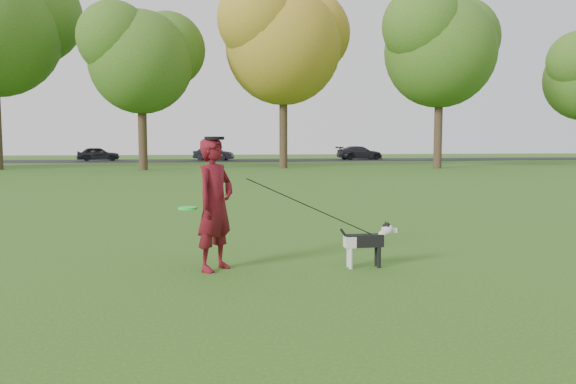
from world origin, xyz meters
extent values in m
plane|color=#285116|center=(0.00, 0.00, 0.00)|extent=(120.00, 120.00, 0.00)
cube|color=black|center=(0.00, 40.00, 0.01)|extent=(120.00, 7.00, 0.02)
imported|color=#530B10|center=(-0.74, 0.50, 0.82)|extent=(0.69, 0.71, 1.64)
cube|color=black|center=(1.11, 0.34, 0.34)|extent=(0.48, 0.15, 0.16)
cube|color=silver|center=(0.93, 0.34, 0.33)|extent=(0.14, 0.15, 0.14)
cylinder|color=silver|center=(0.93, 0.29, 0.13)|extent=(0.05, 0.05, 0.26)
cylinder|color=silver|center=(0.93, 0.40, 0.13)|extent=(0.05, 0.05, 0.26)
cylinder|color=black|center=(1.30, 0.29, 0.13)|extent=(0.05, 0.05, 0.26)
cylinder|color=black|center=(1.30, 0.40, 0.13)|extent=(0.05, 0.05, 0.26)
cylinder|color=silver|center=(1.33, 0.34, 0.38)|extent=(0.16, 0.10, 0.17)
sphere|color=silver|center=(1.42, 0.34, 0.48)|extent=(0.15, 0.15, 0.15)
sphere|color=black|center=(1.41, 0.34, 0.51)|extent=(0.11, 0.11, 0.11)
cube|color=silver|center=(1.50, 0.34, 0.47)|extent=(0.10, 0.06, 0.05)
sphere|color=black|center=(1.55, 0.34, 0.47)|extent=(0.03, 0.03, 0.03)
cone|color=black|center=(1.41, 0.30, 0.55)|extent=(0.05, 0.05, 0.06)
cone|color=black|center=(1.41, 0.38, 0.55)|extent=(0.05, 0.05, 0.06)
cylinder|color=black|center=(0.88, 0.34, 0.40)|extent=(0.17, 0.03, 0.22)
cylinder|color=black|center=(1.28, 0.34, 0.39)|extent=(0.11, 0.11, 0.02)
imported|color=black|center=(-8.88, 40.00, 0.57)|extent=(3.46, 1.97, 1.11)
imported|color=black|center=(0.22, 40.00, 0.55)|extent=(3.42, 2.05, 1.06)
imported|color=black|center=(12.61, 40.00, 0.59)|extent=(4.09, 2.00, 1.14)
cylinder|color=#1EEE39|center=(-1.08, 0.38, 0.80)|extent=(0.23, 0.23, 0.02)
cylinder|color=black|center=(-0.74, 0.50, 1.63)|extent=(0.24, 0.24, 0.04)
cylinder|color=#38281C|center=(-4.00, 25.50, 2.10)|extent=(0.48, 0.48, 4.20)
sphere|color=#426B1E|center=(-4.00, 25.50, 6.44)|extent=(5.60, 5.60, 5.60)
cylinder|color=#38281C|center=(4.00, 26.50, 2.52)|extent=(0.48, 0.48, 5.04)
sphere|color=#A58426|center=(4.00, 26.50, 7.73)|extent=(6.72, 6.72, 6.72)
cylinder|color=#38281C|center=(13.00, 25.00, 2.42)|extent=(0.48, 0.48, 4.83)
sphere|color=#426B1E|center=(13.00, 25.00, 7.41)|extent=(6.44, 6.44, 6.44)
camera|label=1|loc=(-0.93, -6.42, 1.60)|focal=35.00mm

